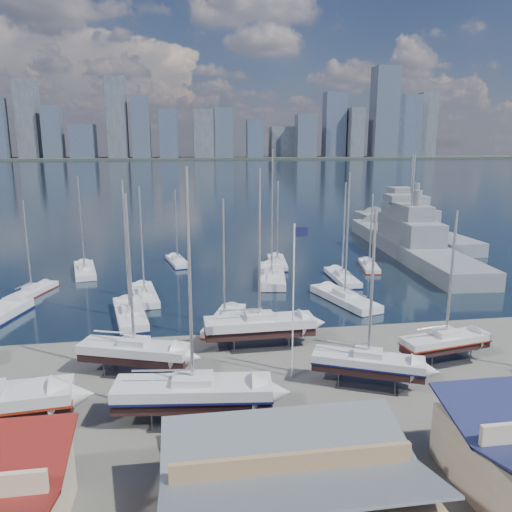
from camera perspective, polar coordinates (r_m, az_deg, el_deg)
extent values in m
plane|color=#605E59|center=(41.14, -0.90, -13.83)|extent=(1400.00, 1400.00, 0.00)
cube|color=#182C38|center=(346.99, -8.00, 9.58)|extent=(1400.00, 600.00, 0.40)
cube|color=#2D332D|center=(606.72, -8.40, 11.00)|extent=(1400.00, 80.00, 2.20)
cube|color=#595E66|center=(628.15, -24.58, 14.00)|extent=(22.49, 24.47, 83.83)
cube|color=#3D4756|center=(614.36, -22.20, 12.95)|extent=(19.55, 21.83, 55.97)
cube|color=#475166|center=(614.30, -19.13, 12.30)|extent=(26.03, 30.49, 37.14)
cube|color=#595E66|center=(597.70, -15.59, 14.96)|extent=(21.60, 16.58, 87.63)
cube|color=#3D4756|center=(596.46, -13.00, 14.14)|extent=(19.42, 28.42, 67.60)
cube|color=#475166|center=(598.23, -9.96, 13.62)|extent=(20.24, 23.80, 54.09)
cube|color=#595E66|center=(595.68, -5.93, 13.74)|extent=(24.62, 19.72, 54.00)
cube|color=#3D4756|center=(595.45, -3.76, 13.87)|extent=(20.75, 17.93, 55.97)
cube|color=#475166|center=(598.02, -0.16, 13.27)|extent=(18.36, 16.25, 43.03)
cube|color=#595E66|center=(622.95, 2.95, 12.90)|extent=(28.49, 22.03, 35.69)
cube|color=#3D4756|center=(611.37, 5.71, 13.49)|extent=(23.34, 17.87, 49.11)
cube|color=#475166|center=(636.68, 8.93, 14.58)|extent=(25.35, 19.79, 75.95)
cube|color=#595E66|center=(637.67, 11.15, 13.67)|extent=(17.00, 27.45, 57.67)
cube|color=#3D4756|center=(651.88, 14.44, 15.62)|extent=(29.28, 24.05, 106.04)
cube|color=#475166|center=(672.71, 16.63, 14.04)|extent=(30.82, 28.37, 74.41)
cube|color=#595E66|center=(687.47, 18.89, 13.98)|extent=(21.74, 17.03, 77.48)
cube|color=#8C6B4C|center=(27.00, 4.24, -26.07)|extent=(12.00, 8.00, 3.00)
cube|color=slate|center=(25.78, 4.32, -22.54)|extent=(12.60, 8.40, 1.27)
cube|color=#2D2D33|center=(42.92, -13.59, -12.91)|extent=(5.41, 3.78, 0.16)
cube|color=black|center=(42.31, -13.69, -11.10)|extent=(9.17, 5.02, 0.72)
cube|color=#B5B6BA|center=(42.03, -13.74, -10.20)|extent=(9.30, 5.37, 0.72)
cube|color=#B5B6BA|center=(41.80, -13.79, -9.44)|extent=(2.62, 2.17, 0.50)
cylinder|color=#B2B2B7|center=(40.01, -14.23, -1.70)|extent=(0.22, 0.22, 12.11)
cube|color=#2D2D33|center=(35.82, -7.10, -18.14)|extent=(6.04, 3.30, 0.16)
cube|color=black|center=(35.05, -7.17, -15.98)|extent=(10.72, 3.70, 0.84)
cube|color=#B5B6BA|center=(34.66, -7.21, -14.76)|extent=(10.77, 4.13, 0.84)
cube|color=#0D1141|center=(34.84, -7.19, -15.32)|extent=(10.88, 4.17, 0.17)
cube|color=#B5B6BA|center=(34.36, -7.24, -13.77)|extent=(2.81, 2.06, 0.50)
cylinder|color=#B2B2B7|center=(31.91, -7.59, -2.71)|extent=(0.22, 0.22, 14.18)
cube|color=#2D2D33|center=(46.93, 0.40, -10.24)|extent=(5.56, 2.62, 0.16)
cube|color=black|center=(46.35, 0.40, -8.51)|extent=(10.08, 2.56, 0.80)
cube|color=#B5B6BA|center=(46.07, 0.40, -7.58)|extent=(10.08, 2.98, 0.80)
cube|color=#B5B6BA|center=(45.85, 0.40, -6.81)|extent=(2.54, 1.73, 0.50)
cylinder|color=#B2B2B7|center=(44.09, 0.42, 1.20)|extent=(0.22, 0.22, 13.55)
cube|color=#2D2D33|center=(40.85, 12.53, -14.23)|extent=(5.07, 3.84, 0.16)
cube|color=black|center=(40.22, 12.63, -12.38)|extent=(8.44, 5.31, 0.67)
cube|color=#B5B6BA|center=(39.94, 12.68, -11.51)|extent=(8.59, 5.63, 0.67)
cube|color=#0D1141|center=(40.07, 12.66, -11.92)|extent=(8.67, 5.69, 0.13)
cube|color=#B5B6BA|center=(39.71, 12.72, -10.74)|extent=(2.49, 2.15, 0.50)
cylinder|color=#B2B2B7|center=(37.91, 13.12, -3.23)|extent=(0.22, 0.22, 11.30)
cube|color=#2D2D33|center=(46.73, 20.66, -11.21)|extent=(4.65, 2.75, 0.16)
cube|color=black|center=(46.18, 20.81, -9.58)|extent=(8.14, 3.29, 0.63)
cube|color=#B5B6BA|center=(45.95, 20.87, -8.85)|extent=(8.20, 3.62, 0.63)
cube|color=maroon|center=(46.06, 20.84, -9.18)|extent=(8.28, 3.65, 0.13)
cube|color=#B5B6BA|center=(45.76, 20.93, -8.18)|extent=(2.19, 1.67, 0.50)
cylinder|color=#B2B2B7|center=(44.27, 21.45, -1.99)|extent=(0.22, 0.22, 10.70)
cube|color=black|center=(68.13, -24.18, -4.26)|extent=(4.44, 8.36, 0.65)
cube|color=#B5B6BA|center=(67.96, -24.23, -3.73)|extent=(4.77, 8.47, 0.65)
cube|color=maroon|center=(68.04, -24.21, -3.97)|extent=(4.82, 8.56, 0.13)
cube|color=#B5B6BA|center=(67.81, -24.27, -3.26)|extent=(1.95, 2.37, 0.50)
cylinder|color=#B2B2B7|center=(66.65, -24.68, 1.10)|extent=(0.22, 0.22, 11.03)
cube|color=black|center=(76.25, -18.94, -2.12)|extent=(4.29, 10.01, 0.78)
cube|color=#B5B6BA|center=(76.06, -18.98, -1.56)|extent=(4.69, 10.09, 0.78)
cube|color=#B5B6BA|center=(75.91, -19.02, -1.09)|extent=(2.11, 2.72, 0.50)
cylinder|color=#B2B2B7|center=(74.73, -19.37, 3.63)|extent=(0.22, 0.22, 13.15)
cube|color=black|center=(55.84, -14.17, -7.20)|extent=(4.29, 10.55, 0.82)
cube|color=#B5B6BA|center=(55.57, -14.22, -6.40)|extent=(4.71, 10.63, 0.82)
cube|color=#0D1141|center=(55.70, -14.20, -6.77)|extent=(4.76, 10.73, 0.16)
cube|color=#B5B6BA|center=(55.37, -14.25, -5.76)|extent=(2.17, 2.84, 0.50)
cylinder|color=#B2B2B7|center=(53.66, -14.64, 1.03)|extent=(0.22, 0.22, 13.87)
cube|color=black|center=(62.23, -12.59, -5.01)|extent=(3.75, 9.65, 0.75)
cube|color=#B5B6BA|center=(62.01, -12.62, -4.35)|extent=(4.14, 9.71, 0.75)
cube|color=#B5B6BA|center=(61.83, -12.65, -3.79)|extent=(1.94, 2.58, 0.50)
cylinder|color=#B2B2B7|center=(60.41, -12.93, 1.76)|extent=(0.22, 0.22, 12.70)
cube|color=black|center=(78.77, -8.96, -1.07)|extent=(3.54, 8.27, 0.64)
cube|color=#B5B6BA|center=(78.62, -8.97, -0.61)|extent=(3.87, 8.34, 0.64)
cube|color=#0D1141|center=(78.69, -8.97, -0.82)|extent=(3.91, 8.42, 0.13)
cube|color=#B5B6BA|center=(78.49, -8.99, -0.21)|extent=(1.74, 2.25, 0.50)
cylinder|color=#B2B2B7|center=(77.51, -9.12, 3.53)|extent=(0.22, 0.22, 10.86)
cube|color=black|center=(52.54, -3.58, -8.06)|extent=(5.10, 9.29, 0.73)
cube|color=#B5B6BA|center=(52.29, -3.59, -7.32)|extent=(5.46, 9.41, 0.73)
cube|color=maroon|center=(52.40, -3.59, -7.66)|extent=(5.52, 9.51, 0.15)
cube|color=#B5B6BA|center=(52.08, -3.60, -6.68)|extent=(2.20, 2.65, 0.50)
cylinder|color=#B2B2B7|center=(50.43, -3.69, -0.36)|extent=(0.22, 0.22, 12.27)
cube|color=black|center=(68.95, 1.79, -3.03)|extent=(4.88, 12.56, 0.98)
cube|color=#B5B6BA|center=(68.69, 1.80, -2.24)|extent=(5.39, 12.65, 0.98)
cube|color=#B5B6BA|center=(68.50, 1.80, -1.64)|extent=(2.53, 3.36, 0.50)
cylinder|color=#B2B2B7|center=(66.96, 1.85, 5.02)|extent=(0.22, 0.22, 16.54)
cube|color=black|center=(77.12, 2.43, -1.25)|extent=(3.13, 9.15, 0.72)
cube|color=#B5B6BA|center=(76.95, 2.43, -0.73)|extent=(3.51, 9.20, 0.72)
cube|color=#0D1141|center=(77.02, 2.43, -0.97)|extent=(3.54, 9.29, 0.14)
cube|color=#B5B6BA|center=(76.81, 2.44, -0.29)|extent=(1.75, 2.40, 0.50)
cylinder|color=#B2B2B7|center=(75.71, 2.48, 4.00)|extent=(0.22, 0.22, 12.11)
cube|color=black|center=(60.24, 10.06, -5.53)|extent=(5.46, 10.89, 0.85)
cube|color=#B5B6BA|center=(59.98, 10.09, -4.76)|extent=(5.89, 11.02, 0.85)
cube|color=#B5B6BA|center=(59.78, 10.12, -4.14)|extent=(2.47, 3.05, 0.50)
cylinder|color=#B2B2B7|center=(58.17, 10.38, 2.39)|extent=(0.22, 0.22, 14.33)
cube|color=black|center=(69.54, 9.79, -3.00)|extent=(2.29, 9.30, 0.74)
cube|color=#B5B6BA|center=(69.34, 9.81, -2.41)|extent=(2.68, 9.30, 0.74)
cube|color=#0D1141|center=(69.43, 9.80, -2.68)|extent=(2.70, 9.39, 0.15)
cube|color=#B5B6BA|center=(69.18, 9.83, -1.91)|extent=(1.58, 2.33, 0.50)
cylinder|color=#B2B2B7|center=(67.93, 10.02, 3.00)|extent=(0.22, 0.22, 12.52)
cube|color=black|center=(76.99, 12.78, -1.55)|extent=(3.47, 8.03, 0.63)
cube|color=#B5B6BA|center=(76.85, 12.81, -1.10)|extent=(3.79, 8.10, 0.63)
cube|color=maroon|center=(76.91, 12.80, -1.31)|extent=(3.83, 8.18, 0.13)
cube|color=#B5B6BA|center=(76.72, 12.83, -0.69)|extent=(1.70, 2.19, 0.50)
cylinder|color=#B2B2B7|center=(75.73, 13.01, 3.01)|extent=(0.22, 0.22, 10.55)
cube|color=slate|center=(88.71, 17.01, 0.52)|extent=(10.77, 46.38, 4.14)
cube|color=slate|center=(88.01, 17.18, 2.98)|extent=(7.07, 16.48, 3.60)
cube|color=slate|center=(87.58, 17.30, 4.92)|extent=(5.09, 9.50, 2.40)
cube|color=slate|center=(91.64, 16.33, 6.38)|extent=(5.48, 4.97, 1.20)
cylinder|color=#B2B2B7|center=(87.08, 17.53, 8.31)|extent=(0.30, 0.30, 8.00)
cube|color=slate|center=(106.51, 16.97, 2.48)|extent=(8.13, 42.67, 3.82)
cube|color=slate|center=(105.95, 17.10, 4.46)|extent=(5.90, 15.03, 3.60)
cube|color=slate|center=(105.59, 17.20, 6.07)|extent=(4.34, 8.62, 2.40)
cube|color=slate|center=(109.18, 16.23, 7.23)|extent=(4.89, 4.40, 1.20)
cylinder|color=#B2B2B7|center=(105.16, 17.39, 8.88)|extent=(0.30, 0.30, 8.00)
imported|color=gray|center=(32.21, -8.04, -20.63)|extent=(2.87, 4.73, 1.51)
imported|color=gray|center=(32.85, 2.80, -20.03)|extent=(4.07, 2.59, 1.27)
imported|color=gray|center=(30.64, -0.73, -22.36)|extent=(4.54, 6.26, 1.58)
imported|color=gray|center=(33.18, 13.63, -19.68)|extent=(2.67, 5.74, 1.62)
cylinder|color=white|center=(39.26, 4.26, -5.34)|extent=(0.12, 0.12, 12.48)
cube|color=#13143C|center=(38.02, 5.17, 2.78)|extent=(1.04, 0.05, 0.73)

